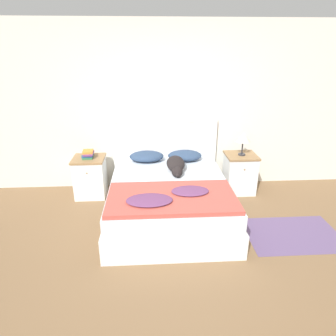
% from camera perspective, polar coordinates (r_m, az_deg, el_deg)
% --- Properties ---
extents(ground_plane, '(16.00, 16.00, 0.00)m').
position_cam_1_polar(ground_plane, '(3.32, 1.79, -18.47)').
color(ground_plane, brown).
extents(wall_back, '(9.00, 0.06, 2.55)m').
position_cam_1_polar(wall_back, '(4.73, -0.40, 11.31)').
color(wall_back, silver).
rests_on(wall_back, ground_plane).
extents(bed, '(1.57, 1.97, 0.53)m').
position_cam_1_polar(bed, '(4.04, 0.17, -5.91)').
color(bed, white).
rests_on(bed, ground_plane).
extents(headboard, '(1.65, 0.06, 1.11)m').
position_cam_1_polar(headboard, '(4.84, -0.59, 2.98)').
color(headboard, white).
rests_on(headboard, ground_plane).
extents(nightstand_left, '(0.47, 0.46, 0.62)m').
position_cam_1_polar(nightstand_left, '(4.74, -14.57, -1.60)').
color(nightstand_left, white).
rests_on(nightstand_left, ground_plane).
extents(nightstand_right, '(0.47, 0.46, 0.62)m').
position_cam_1_polar(nightstand_right, '(4.85, 13.47, -0.94)').
color(nightstand_right, white).
rests_on(nightstand_right, ground_plane).
extents(pillow_left, '(0.52, 0.36, 0.15)m').
position_cam_1_polar(pillow_left, '(4.59, -4.09, 2.23)').
color(pillow_left, navy).
rests_on(pillow_left, bed).
extents(pillow_right, '(0.52, 0.36, 0.15)m').
position_cam_1_polar(pillow_right, '(4.62, 3.22, 2.38)').
color(pillow_right, navy).
rests_on(pillow_right, bed).
extents(quilt, '(1.47, 0.81, 0.09)m').
position_cam_1_polar(quilt, '(3.43, 0.56, -5.63)').
color(quilt, '#BC4C42').
rests_on(quilt, bed).
extents(dog, '(0.26, 0.64, 0.19)m').
position_cam_1_polar(dog, '(4.21, 1.51, 0.64)').
color(dog, black).
rests_on(dog, bed).
extents(book_stack, '(0.18, 0.24, 0.11)m').
position_cam_1_polar(book_stack, '(4.63, -14.98, 2.56)').
color(book_stack, '#337547').
rests_on(book_stack, nightstand_left).
extents(table_lamp, '(0.21, 0.21, 0.36)m').
position_cam_1_polar(table_lamp, '(4.65, 14.14, 5.64)').
color(table_lamp, '#2D2D33').
rests_on(table_lamp, nightstand_right).
extents(rug, '(1.15, 0.80, 0.00)m').
position_cam_1_polar(rug, '(4.10, 22.66, -11.56)').
color(rug, '#604C75').
rests_on(rug, ground_plane).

